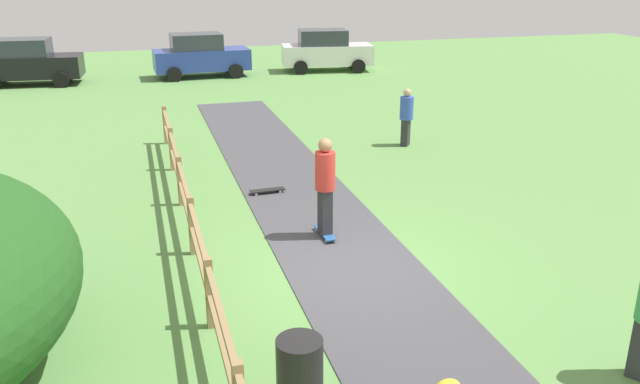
{
  "coord_description": "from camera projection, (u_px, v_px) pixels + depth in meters",
  "views": [
    {
      "loc": [
        -3.36,
        -9.58,
        5.06
      ],
      "look_at": [
        -0.25,
        1.16,
        1.0
      ],
      "focal_mm": 36.23,
      "sensor_mm": 36.0,
      "label": 1
    }
  ],
  "objects": [
    {
      "name": "parked_car_black",
      "position": [
        27.0,
        62.0,
        27.0
      ],
      "size": [
        4.33,
        2.28,
        1.92
      ],
      "color": "black",
      "rests_on": "ground_plane"
    },
    {
      "name": "trash_bin",
      "position": [
        300.0,
        373.0,
        7.61
      ],
      "size": [
        0.56,
        0.56,
        0.9
      ],
      "primitive_type": "cylinder",
      "color": "black",
      "rests_on": "ground_plane"
    },
    {
      "name": "asphalt_path",
      "position": [
        352.0,
        266.0,
        11.25
      ],
      "size": [
        2.4,
        28.0,
        0.02
      ],
      "primitive_type": "cube",
      "color": "#47474C",
      "rests_on": "ground_plane"
    },
    {
      "name": "skater_riding",
      "position": [
        325.0,
        182.0,
        12.05
      ],
      "size": [
        0.4,
        0.81,
        1.95
      ],
      "color": "#265999",
      "rests_on": "asphalt_path"
    },
    {
      "name": "ground_plane",
      "position": [
        352.0,
        266.0,
        11.25
      ],
      "size": [
        60.0,
        60.0,
        0.0
      ],
      "primitive_type": "plane",
      "color": "#60934C"
    },
    {
      "name": "parked_car_white",
      "position": [
        326.0,
        50.0,
        30.42
      ],
      "size": [
        4.4,
        2.47,
        1.92
      ],
      "color": "silver",
      "rests_on": "ground_plane"
    },
    {
      "name": "bystander_blue",
      "position": [
        406.0,
        115.0,
        18.21
      ],
      "size": [
        0.53,
        0.53,
        1.64
      ],
      "color": "#2D2D33",
      "rests_on": "ground_plane"
    },
    {
      "name": "skateboard_loose",
      "position": [
        267.0,
        190.0,
        14.67
      ],
      "size": [
        0.81,
        0.24,
        0.08
      ],
      "color": "black",
      "rests_on": "asphalt_path"
    },
    {
      "name": "parked_car_blue",
      "position": [
        200.0,
        55.0,
        28.88
      ],
      "size": [
        4.26,
        2.13,
        1.92
      ],
      "color": "#283D99",
      "rests_on": "ground_plane"
    },
    {
      "name": "wooden_fence",
      "position": [
        199.0,
        249.0,
        10.34
      ],
      "size": [
        0.12,
        18.12,
        1.1
      ],
      "color": "#997A51",
      "rests_on": "ground_plane"
    }
  ]
}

